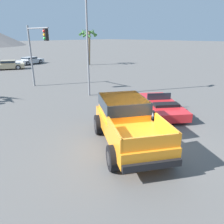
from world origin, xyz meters
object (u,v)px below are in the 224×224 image
traffic_light_main (37,45)px  palm_tree_short (88,37)px  orange_pickup_truck (127,119)px  street_lamp_post (87,26)px  red_convertible_car (161,106)px  parked_car_silver (30,60)px  parked_car_tan (8,65)px

traffic_light_main → palm_tree_short: palm_tree_short is taller
orange_pickup_truck → street_lamp_post: 9.19m
street_lamp_post → traffic_light_main: bearing=106.1°
red_convertible_car → traffic_light_main: size_ratio=0.89×
orange_pickup_truck → street_lamp_post: (3.97, 7.26, 4.00)m
parked_car_silver → street_lamp_post: bearing=-32.4°
parked_car_silver → street_lamp_post: (-5.78, -21.67, 4.51)m
palm_tree_short → parked_car_tan: bearing=157.4°
orange_pickup_truck → palm_tree_short: size_ratio=1.00×
parked_car_tan → red_convertible_car: bearing=-154.2°
orange_pickup_truck → traffic_light_main: traffic_light_main is taller
red_convertible_car → palm_tree_short: bearing=99.7°
parked_car_silver → traffic_light_main: (-7.20, -16.76, 3.10)m
orange_pickup_truck → parked_car_silver: (9.75, 28.92, -0.51)m
red_convertible_car → orange_pickup_truck: bearing=-128.0°
traffic_light_main → palm_tree_short: size_ratio=0.96×
parked_car_silver → palm_tree_short: size_ratio=0.87×
parked_car_tan → palm_tree_short: (10.70, -4.46, 3.55)m
red_convertible_car → parked_car_tan: 24.65m
red_convertible_car → street_lamp_post: size_ratio=0.55×
street_lamp_post → red_convertible_car: bearing=-85.0°
red_convertible_car → parked_car_silver: 28.35m
traffic_light_main → palm_tree_short: (13.18, 9.08, 0.49)m
traffic_light_main → orange_pickup_truck: bearing=-11.8°
street_lamp_post → parked_car_silver: bearing=75.1°
red_convertible_car → palm_tree_short: 23.39m
red_convertible_car → street_lamp_post: street_lamp_post is taller
parked_car_tan → traffic_light_main: 14.10m
orange_pickup_truck → parked_car_tan: orange_pickup_truck is taller
orange_pickup_truck → red_convertible_car: size_ratio=1.16×
parked_car_silver → parked_car_tan: parked_car_tan is taller
red_convertible_car → traffic_light_main: bearing=138.8°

